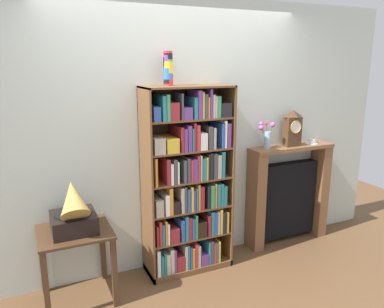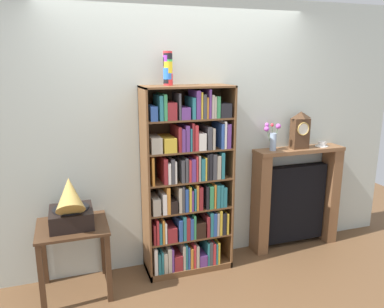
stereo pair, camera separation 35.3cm
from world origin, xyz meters
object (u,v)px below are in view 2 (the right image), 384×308
Objects in this scene: cup_stack at (168,68)px; gramophone at (71,207)px; mantel_clock at (300,130)px; side_table_left at (73,240)px; flower_vase at (272,137)px; teacup_with_saucer at (322,144)px; bookshelf at (188,187)px; fireplace_mantel at (295,198)px.

cup_stack is 1.46m from gramophone.
gramophone is 2.39m from mantel_clock.
flower_vase is (2.01, 0.16, 0.76)m from side_table_left.
teacup_with_saucer is at bearing 3.23° from side_table_left.
teacup_with_saucer reaches higher than gramophone.
mantel_clock is at bearing 0.20° from cup_stack.
mantel_clock is (2.33, 0.15, 0.82)m from side_table_left.
gramophone is 1.79× the size of flower_vase.
mantel_clock is at bearing 3.15° from bookshelf.
bookshelf is 1.12m from cup_stack.
gramophone is at bearing -174.34° from flower_vase.
gramophone is 2.07m from flower_vase.
side_table_left is at bearing -176.77° from teacup_with_saucer.
flower_vase is at bearing -178.31° from fireplace_mantel.
side_table_left is at bearing -175.93° from fireplace_mantel.
cup_stack is 2.01m from fireplace_mantel.
cup_stack is at bearing -178.95° from fireplace_mantel.
gramophone is 0.45× the size of fireplace_mantel.
cup_stack is at bearing 11.36° from gramophone.
cup_stack is 0.47× the size of side_table_left.
cup_stack is 1.72m from side_table_left.
bookshelf is 1.57m from teacup_with_saucer.
cup_stack is 0.59× the size of gramophone.
bookshelf is at bearing -176.85° from mantel_clock.
gramophone is 2.65m from teacup_with_saucer.
teacup_with_saucer is at bearing 2.66° from bookshelf.
side_table_left is 0.33m from gramophone.
mantel_clock is 2.83× the size of teacup_with_saucer.
fireplace_mantel is (1.43, 0.03, -1.40)m from cup_stack.
cup_stack is 0.27× the size of fireplace_mantel.
bookshelf reaches higher than side_table_left.
side_table_left is 1.64× the size of mantel_clock.
fireplace_mantel is at bearing 4.07° from side_table_left.
cup_stack is 2.16× the size of teacup_with_saucer.
flower_vase is (-0.32, 0.01, -0.05)m from mantel_clock.
mantel_clock reaches higher than side_table_left.
bookshelf is at bearing -21.39° from cup_stack.
fireplace_mantel is 0.77m from mantel_clock.
gramophone is at bearing -175.39° from mantel_clock.
bookshelf is at bearing -175.08° from flower_vase.
flower_vase is at bearing 5.66° from gramophone.
mantel_clock reaches higher than gramophone.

